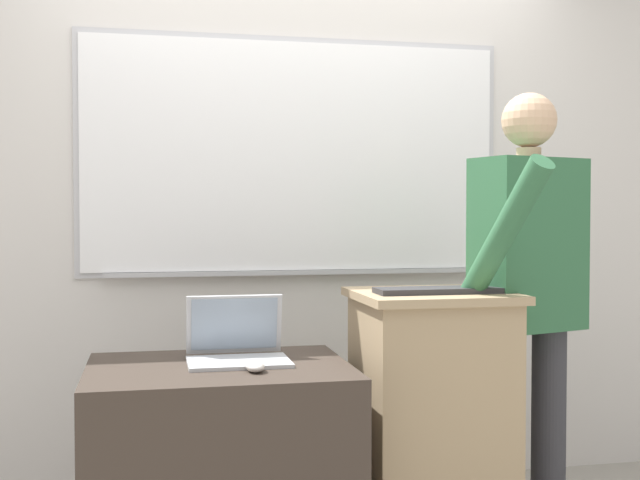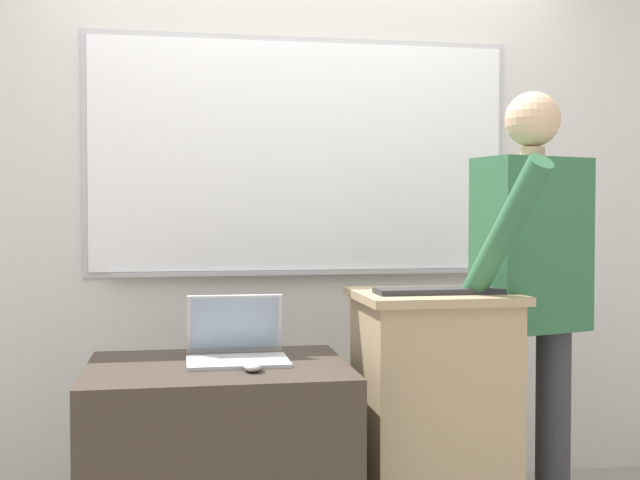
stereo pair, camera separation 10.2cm
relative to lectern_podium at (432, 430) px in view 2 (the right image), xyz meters
The scene contains 7 objects.
back_wall 1.39m from the lectern_podium, 107.82° to the left, with size 6.40×0.17×2.82m.
lectern_podium is the anchor object (origin of this frame).
side_desk 0.78m from the lectern_podium, behind, with size 0.87×0.66×0.77m.
person_presenter 0.63m from the lectern_podium, ahead, with size 0.58×0.64×1.73m.
laptop 0.78m from the lectern_podium, behind, with size 0.34×0.28×0.22m.
wireless_keyboard 0.51m from the lectern_podium, 84.23° to the right, with size 0.46×0.14×0.02m.
computer_mouse_by_laptop 0.75m from the lectern_podium, 163.38° to the right, with size 0.06×0.10×0.03m.
Camera 2 is at (-0.57, -2.42, 1.28)m, focal length 45.00 mm.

